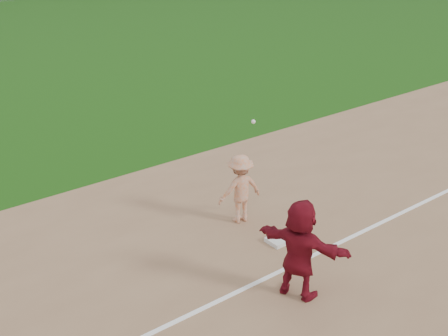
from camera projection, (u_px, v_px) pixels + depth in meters
ground at (268, 248)px, 11.72m from camera, size 160.00×160.00×0.00m
foul_line at (295, 264)px, 11.13m from camera, size 60.00×0.10×0.01m
first_base at (278, 240)px, 11.87m from camera, size 0.42×0.42×0.09m
base_runner at (300, 249)px, 9.90m from camera, size 1.15×1.85×1.90m
first_base_play at (240, 189)px, 12.42m from camera, size 1.12×0.95×2.59m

